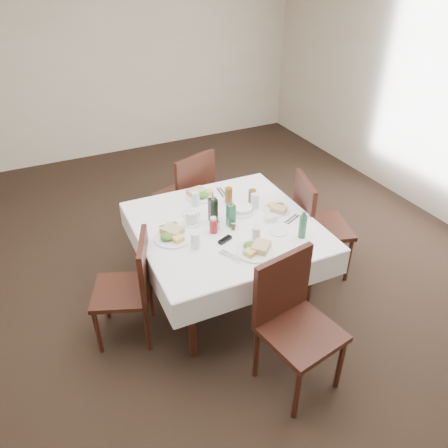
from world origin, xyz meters
The scene contains 33 objects.
ground_plane centered at (0.00, 0.00, 0.00)m, with size 7.00×7.00×0.00m, color black.
room_shell centered at (0.00, 0.00, 1.71)m, with size 6.04×7.04×2.80m.
dining_table centered at (0.21, -0.12, 0.69)m, with size 1.45×1.45×0.76m.
chair_north centered at (0.27, 0.84, 0.57)m, with size 0.60×0.60×1.00m.
chair_south centered at (0.25, -1.07, 0.58)m, with size 0.55×0.55×1.01m.
chair_east centered at (1.09, -0.15, 0.56)m, with size 0.58×0.58×0.99m.
chair_west centered at (-0.62, -0.21, 0.52)m, with size 0.56×0.56×0.91m.
meal_north centered at (0.21, 0.39, 0.79)m, with size 0.29×0.29×0.06m.
meal_south centered at (0.24, -0.55, 0.79)m, with size 0.29×0.29×0.06m.
meal_east centered at (0.70, -0.11, 0.78)m, with size 0.23×0.23×0.05m.
meal_west centered at (-0.25, -0.11, 0.79)m, with size 0.30×0.30×0.07m.
side_plate_a centered at (0.01, 0.16, 0.77)m, with size 0.14×0.14×0.01m.
side_plate_b centered at (0.54, -0.40, 0.77)m, with size 0.15×0.15×0.01m.
water_n centered at (0.11, 0.27, 0.83)m, with size 0.07×0.07×0.13m.
water_s centered at (0.32, -0.43, 0.82)m, with size 0.07×0.07×0.12m.
water_e centered at (0.55, 0.01, 0.83)m, with size 0.07×0.07×0.13m.
water_w centered at (-0.13, -0.31, 0.83)m, with size 0.07×0.07×0.13m.
iced_tea_a centered at (0.39, 0.19, 0.83)m, with size 0.07×0.07×0.14m.
iced_tea_b centered at (0.56, 0.07, 0.83)m, with size 0.07×0.07×0.14m.
bread_basket centered at (0.41, -0.02, 0.79)m, with size 0.19×0.19×0.06m.
oil_cruet_dark centered at (0.14, -0.02, 0.87)m, with size 0.06×0.06×0.26m.
oil_cruet_green centered at (0.24, -0.15, 0.87)m, with size 0.06×0.06×0.25m.
ketchup_bottle centered at (0.07, -0.18, 0.83)m, with size 0.06×0.06×0.14m.
salt_shaker centered at (0.12, -0.16, 0.80)m, with size 0.03×0.03×0.07m.
pepper_shaker centered at (0.23, -0.22, 0.80)m, with size 0.03×0.03×0.07m.
coffee_mug centered at (-0.03, 0.01, 0.81)m, with size 0.16×0.15×0.11m.
sunglasses centered at (0.10, -0.33, 0.77)m, with size 0.13×0.08×0.03m.
green_bottle centered at (0.66, -0.54, 0.86)m, with size 0.06×0.06×0.22m.
sugar_caddy centered at (0.56, -0.24, 0.79)m, with size 0.10×0.06×0.05m.
cutlery_n centered at (0.41, 0.37, 0.77)m, with size 0.07×0.19×0.01m.
cutlery_s centered at (0.05, -0.53, 0.77)m, with size 0.13×0.20×0.01m.
cutlery_e centered at (0.73, -0.30, 0.77)m, with size 0.18×0.11×0.01m.
cutlery_w centered at (-0.21, 0.07, 0.77)m, with size 0.15×0.05×0.01m.
Camera 1 is at (-1.10, -2.79, 2.69)m, focal length 35.00 mm.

